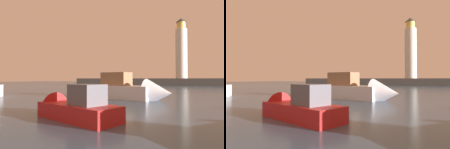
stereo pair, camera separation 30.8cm
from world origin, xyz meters
The scene contains 5 objects.
ground_plane centered at (0.00, 31.50, 0.00)m, with size 220.00×220.00×0.00m, color #384C60.
breakwater centered at (0.00, 63.01, 1.10)m, with size 62.74×5.13×2.19m, color #423F3D.
lighthouse centered at (3.42, 63.01, 10.92)m, with size 3.39×3.39×18.42m.
motorboat_1 centered at (-1.03, 18.90, 0.90)m, with size 9.56×4.91×3.35m.
motorboat_3 centered at (-1.90, 8.35, 0.55)m, with size 6.27×3.90×2.23m.
Camera 2 is at (4.29, -0.77, 2.08)m, focal length 31.84 mm.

